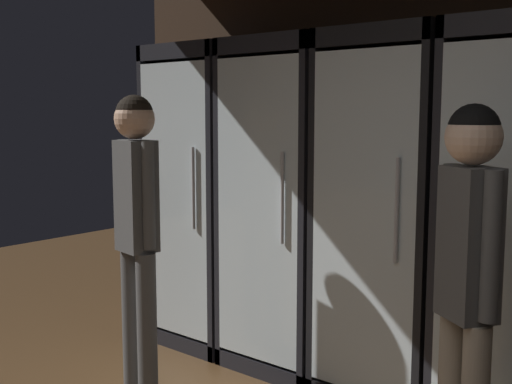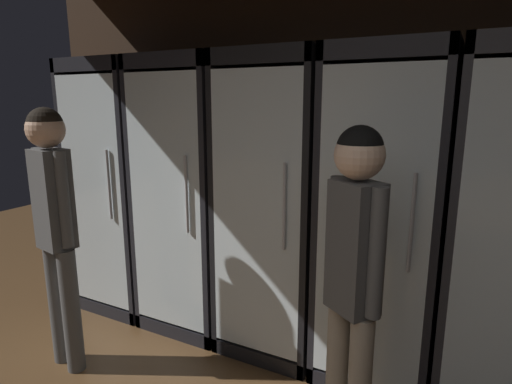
{
  "view_description": "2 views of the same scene",
  "coord_description": "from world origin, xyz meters",
  "px_view_note": "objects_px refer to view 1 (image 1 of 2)",
  "views": [
    {
      "loc": [
        0.82,
        -0.34,
        1.54
      ],
      "look_at": [
        -1.37,
        2.27,
        1.11
      ],
      "focal_mm": 44.82,
      "sensor_mm": 36.0,
      "label": 1
    },
    {
      "loc": [
        0.35,
        0.25,
        1.67
      ],
      "look_at": [
        -0.76,
        2.36,
        1.15
      ],
      "focal_mm": 29.63,
      "sensor_mm": 36.0,
      "label": 2
    }
  ],
  "objects_px": {
    "cooler_far_left": "(212,199)",
    "cooler_center": "(395,221)",
    "shopper_far": "(468,264)",
    "cooler_left": "(293,209)",
    "shopper_near": "(137,213)"
  },
  "relations": [
    {
      "from": "shopper_near",
      "to": "shopper_far",
      "type": "height_order",
      "value": "shopper_near"
    },
    {
      "from": "cooler_left",
      "to": "cooler_center",
      "type": "height_order",
      "value": "same"
    },
    {
      "from": "cooler_center",
      "to": "shopper_near",
      "type": "xyz_separation_m",
      "value": [
        -1.07,
        -0.89,
        0.04
      ]
    },
    {
      "from": "cooler_far_left",
      "to": "cooler_left",
      "type": "xyz_separation_m",
      "value": [
        0.68,
        -0.0,
        -0.0
      ]
    },
    {
      "from": "cooler_left",
      "to": "shopper_far",
      "type": "height_order",
      "value": "cooler_left"
    },
    {
      "from": "cooler_left",
      "to": "shopper_far",
      "type": "bearing_deg",
      "value": -28.96
    },
    {
      "from": "cooler_far_left",
      "to": "shopper_near",
      "type": "height_order",
      "value": "cooler_far_left"
    },
    {
      "from": "cooler_center",
      "to": "shopper_near",
      "type": "height_order",
      "value": "cooler_center"
    },
    {
      "from": "cooler_left",
      "to": "cooler_center",
      "type": "distance_m",
      "value": 0.68
    },
    {
      "from": "cooler_far_left",
      "to": "cooler_center",
      "type": "relative_size",
      "value": 1.0
    },
    {
      "from": "cooler_center",
      "to": "shopper_far",
      "type": "height_order",
      "value": "cooler_center"
    },
    {
      "from": "cooler_far_left",
      "to": "cooler_center",
      "type": "bearing_deg",
      "value": -0.03
    },
    {
      "from": "cooler_left",
      "to": "cooler_center",
      "type": "relative_size",
      "value": 1.0
    },
    {
      "from": "cooler_left",
      "to": "shopper_near",
      "type": "xyz_separation_m",
      "value": [
        -0.39,
        -0.89,
        0.05
      ]
    },
    {
      "from": "shopper_near",
      "to": "shopper_far",
      "type": "xyz_separation_m",
      "value": [
        1.77,
        0.12,
        -0.03
      ]
    }
  ]
}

